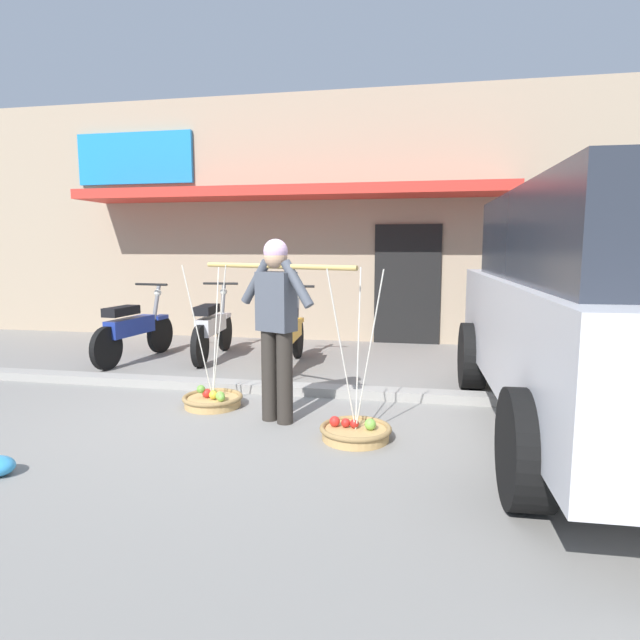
{
  "coord_description": "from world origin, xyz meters",
  "views": [
    {
      "loc": [
        1.64,
        -4.95,
        1.62
      ],
      "look_at": [
        0.56,
        0.6,
        0.85
      ],
      "focal_mm": 30.02,
      "sensor_mm": 36.0,
      "label": 1
    }
  ],
  "objects_px": {
    "fruit_basket_left_side": "(213,399)",
    "motorcycle_nearest_shop": "(133,330)",
    "parked_truck": "(614,307)",
    "motorcycle_second_in_row": "(212,328)",
    "motorcycle_third_in_row": "(290,334)",
    "fruit_basket_right_side": "(355,431)",
    "fruit_vendor": "(276,318)"
  },
  "relations": [
    {
      "from": "motorcycle_second_in_row",
      "to": "motorcycle_third_in_row",
      "type": "relative_size",
      "value": 1.0
    },
    {
      "from": "motorcycle_second_in_row",
      "to": "motorcycle_third_in_row",
      "type": "xyz_separation_m",
      "value": [
        1.26,
        -0.35,
        0.0
      ]
    },
    {
      "from": "fruit_vendor",
      "to": "motorcycle_third_in_row",
      "type": "relative_size",
      "value": 0.93
    },
    {
      "from": "fruit_basket_right_side",
      "to": "motorcycle_third_in_row",
      "type": "distance_m",
      "value": 2.87
    },
    {
      "from": "fruit_vendor",
      "to": "fruit_basket_left_side",
      "type": "distance_m",
      "value": 1.23
    },
    {
      "from": "parked_truck",
      "to": "motorcycle_third_in_row",
      "type": "bearing_deg",
      "value": 147.52
    },
    {
      "from": "fruit_basket_left_side",
      "to": "motorcycle_third_in_row",
      "type": "xyz_separation_m",
      "value": [
        0.34,
        1.91,
        0.38
      ]
    },
    {
      "from": "fruit_basket_right_side",
      "to": "motorcycle_second_in_row",
      "type": "height_order",
      "value": "fruit_basket_right_side"
    },
    {
      "from": "fruit_basket_left_side",
      "to": "motorcycle_nearest_shop",
      "type": "xyz_separation_m",
      "value": [
        -1.96,
        1.88,
        0.38
      ]
    },
    {
      "from": "motorcycle_third_in_row",
      "to": "parked_truck",
      "type": "bearing_deg",
      "value": -32.48
    },
    {
      "from": "fruit_basket_right_side",
      "to": "motorcycle_third_in_row",
      "type": "xyz_separation_m",
      "value": [
        -1.22,
        2.57,
        0.38
      ]
    },
    {
      "from": "fruit_vendor",
      "to": "motorcycle_nearest_shop",
      "type": "bearing_deg",
      "value": 141.17
    },
    {
      "from": "motorcycle_nearest_shop",
      "to": "motorcycle_second_in_row",
      "type": "bearing_deg",
      "value": 20.18
    },
    {
      "from": "fruit_basket_left_side",
      "to": "motorcycle_nearest_shop",
      "type": "height_order",
      "value": "fruit_basket_left_side"
    },
    {
      "from": "fruit_basket_right_side",
      "to": "motorcycle_nearest_shop",
      "type": "relative_size",
      "value": 0.8
    },
    {
      "from": "parked_truck",
      "to": "motorcycle_nearest_shop",
      "type": "bearing_deg",
      "value": 159.68
    },
    {
      "from": "fruit_vendor",
      "to": "parked_truck",
      "type": "distance_m",
      "value": 2.88
    },
    {
      "from": "fruit_vendor",
      "to": "fruit_basket_left_side",
      "type": "xyz_separation_m",
      "value": [
        -0.78,
        0.33,
        -0.9
      ]
    },
    {
      "from": "fruit_basket_left_side",
      "to": "motorcycle_third_in_row",
      "type": "height_order",
      "value": "fruit_basket_left_side"
    },
    {
      "from": "motorcycle_third_in_row",
      "to": "motorcycle_second_in_row",
      "type": "bearing_deg",
      "value": 164.41
    },
    {
      "from": "motorcycle_third_in_row",
      "to": "motorcycle_nearest_shop",
      "type": "bearing_deg",
      "value": -179.19
    },
    {
      "from": "fruit_basket_right_side",
      "to": "motorcycle_third_in_row",
      "type": "bearing_deg",
      "value": 115.43
    },
    {
      "from": "motorcycle_second_in_row",
      "to": "parked_truck",
      "type": "height_order",
      "value": "parked_truck"
    },
    {
      "from": "fruit_basket_right_side",
      "to": "motorcycle_third_in_row",
      "type": "relative_size",
      "value": 0.8
    },
    {
      "from": "fruit_basket_right_side",
      "to": "parked_truck",
      "type": "xyz_separation_m",
      "value": [
        2.1,
        0.46,
        1.06
      ]
    },
    {
      "from": "parked_truck",
      "to": "motorcycle_second_in_row",
      "type": "bearing_deg",
      "value": 151.71
    },
    {
      "from": "fruit_basket_left_side",
      "to": "motorcycle_nearest_shop",
      "type": "bearing_deg",
      "value": 136.26
    },
    {
      "from": "fruit_basket_left_side",
      "to": "motorcycle_second_in_row",
      "type": "bearing_deg",
      "value": 112.15
    },
    {
      "from": "fruit_basket_left_side",
      "to": "motorcycle_nearest_shop",
      "type": "relative_size",
      "value": 0.8
    },
    {
      "from": "fruit_basket_right_side",
      "to": "motorcycle_second_in_row",
      "type": "xyz_separation_m",
      "value": [
        -2.48,
        2.92,
        0.38
      ]
    },
    {
      "from": "motorcycle_nearest_shop",
      "to": "motorcycle_third_in_row",
      "type": "xyz_separation_m",
      "value": [
        2.3,
        0.03,
        0.0
      ]
    },
    {
      "from": "fruit_basket_right_side",
      "to": "parked_truck",
      "type": "relative_size",
      "value": 0.3
    }
  ]
}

